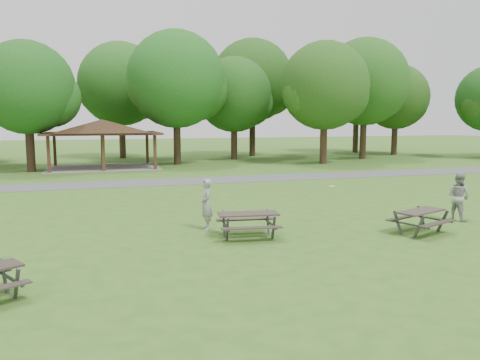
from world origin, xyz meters
name	(u,v)px	position (x,y,z in m)	size (l,w,h in m)	color
ground	(247,237)	(0.00, 0.00, 0.00)	(160.00, 160.00, 0.00)	#36611B
asphalt_path	(175,182)	(0.00, 14.00, 0.01)	(120.00, 3.20, 0.02)	#4D4D50
pavilion	(102,128)	(-4.00, 24.00, 3.06)	(8.60, 7.01, 3.76)	#3A2015
tree_row_d	(28,91)	(-8.92, 22.53, 5.77)	(6.93, 6.60, 9.27)	black
tree_row_e	(177,82)	(2.10, 25.03, 6.78)	(8.40, 8.00, 11.02)	black
tree_row_f	(235,97)	(8.09, 28.53, 5.84)	(7.35, 7.00, 9.55)	#331E16
tree_row_g	(325,88)	(14.09, 22.03, 6.33)	(7.77, 7.40, 10.25)	#311F15
tree_row_h	(366,85)	(20.10, 25.53, 7.03)	(8.61, 8.20, 11.37)	#322116
tree_row_i	(397,99)	(26.08, 29.03, 5.91)	(7.14, 6.80, 9.52)	#301F15
tree_deep_b	(122,87)	(-1.90, 33.03, 6.89)	(8.40, 8.00, 11.13)	#301F15
tree_deep_c	(253,83)	(11.10, 32.03, 7.44)	(8.82, 8.40, 11.90)	black
tree_deep_d	(358,90)	(24.10, 33.53, 7.03)	(8.40, 8.00, 11.27)	black
picnic_table_middle	(248,219)	(0.00, -0.13, 0.60)	(2.07, 1.75, 0.82)	#312A23
picnic_table_far	(421,216)	(5.60, -1.25, 0.58)	(2.21, 2.00, 0.79)	#332B25
frisbee_in_flight	(332,186)	(3.38, 0.73, 1.40)	(0.27, 0.27, 0.02)	#FFF728
frisbee_thrower	(206,204)	(-1.03, 1.33, 0.87)	(0.64, 0.42, 1.74)	gray
frisbee_catcher	(458,197)	(8.28, 0.05, 0.89)	(0.86, 0.67, 1.77)	#99999B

